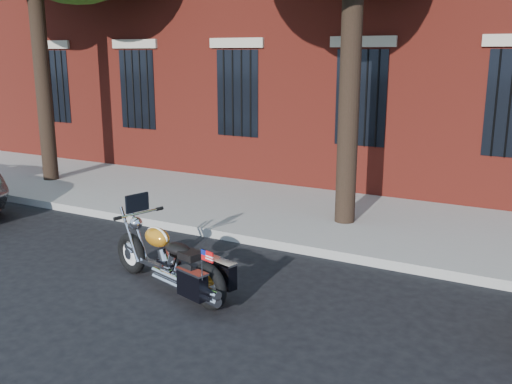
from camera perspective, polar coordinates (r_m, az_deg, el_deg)
The scene contains 4 objects.
ground at distance 8.24m, azimuth -1.53°, elevation -8.54°, with size 120.00×120.00×0.00m, color black.
curb at distance 9.35m, azimuth 2.72°, elevation -5.29°, with size 40.00×0.16×0.15m, color gray.
sidewalk at distance 11.00m, azimuth 7.01°, elevation -2.46°, with size 40.00×3.60×0.15m, color gray.
motorcycle at distance 7.67m, azimuth -8.39°, elevation -7.10°, with size 2.27×1.14×1.23m.
Camera 1 is at (3.84, -6.59, 3.12)m, focal length 40.00 mm.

